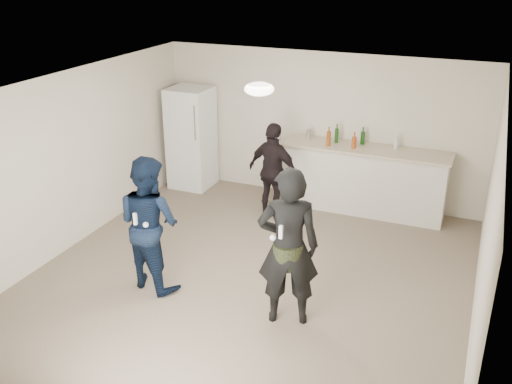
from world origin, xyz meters
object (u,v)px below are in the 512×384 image
at_px(woman, 288,247).
at_px(man, 149,223).
at_px(counter, 363,181).
at_px(shaker, 309,134).
at_px(fridge, 192,138).
at_px(spectator, 274,171).

bearing_deg(woman, man, -21.39).
relative_size(counter, shaker, 15.29).
bearing_deg(shaker, fridge, -175.42).
bearing_deg(spectator, fridge, -7.35).
relative_size(counter, man, 1.50).
height_order(fridge, woman, woman).
bearing_deg(spectator, woman, 128.17).
xyz_separation_m(fridge, woman, (3.00, -3.27, 0.05)).
height_order(fridge, shaker, fridge).
xyz_separation_m(counter, man, (-1.96, -3.27, 0.34)).
distance_m(shaker, woman, 3.55).
distance_m(shaker, spectator, 1.01).
xyz_separation_m(fridge, man, (1.15, -3.20, -0.03)).
bearing_deg(fridge, counter, 1.29).
xyz_separation_m(fridge, spectator, (1.85, -0.72, -0.12)).
height_order(counter, shaker, shaker).
bearing_deg(counter, fridge, -178.71).
xyz_separation_m(woman, spectator, (-1.15, 2.55, -0.16)).
bearing_deg(man, counter, -106.86).
distance_m(fridge, spectator, 1.99).
height_order(woman, spectator, woman).
height_order(counter, woman, woman).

